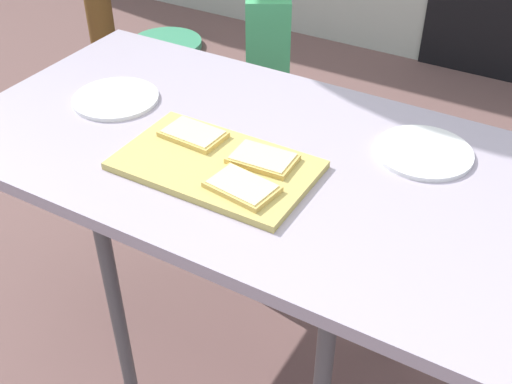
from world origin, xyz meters
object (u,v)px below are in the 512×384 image
at_px(garden_hose_coil, 166,44).
at_px(dining_table, 271,176).
at_px(plate_white_left, 116,99).
at_px(pizza_slice_far_right, 263,158).
at_px(pizza_slice_near_right, 242,186).
at_px(cutting_board, 216,165).
at_px(child_left, 267,61).
at_px(plate_white_right, 424,152).
at_px(pizza_slice_far_left, 193,134).

bearing_deg(garden_hose_coil, dining_table, -46.37).
bearing_deg(plate_white_left, pizza_slice_far_right, -8.57).
bearing_deg(pizza_slice_near_right, dining_table, 97.48).
xyz_separation_m(cutting_board, child_left, (-0.33, 0.82, -0.19)).
height_order(pizza_slice_near_right, plate_white_right, pizza_slice_near_right).
distance_m(cutting_board, pizza_slice_near_right, 0.11).
height_order(dining_table, garden_hose_coil, dining_table).
relative_size(dining_table, cutting_board, 3.53).
relative_size(dining_table, pizza_slice_far_left, 10.25).
relative_size(dining_table, garden_hose_coil, 3.60).
xyz_separation_m(pizza_slice_near_right, pizza_slice_far_right, (-0.01, 0.10, 0.00)).
distance_m(pizza_slice_far_right, child_left, 0.90).
bearing_deg(child_left, cutting_board, -67.91).
bearing_deg(pizza_slice_far_right, plate_white_right, 38.19).
bearing_deg(garden_hose_coil, child_left, -38.78).
relative_size(plate_white_right, plate_white_left, 1.00).
height_order(cutting_board, pizza_slice_near_right, pizza_slice_near_right).
bearing_deg(pizza_slice_near_right, plate_white_left, 159.67).
xyz_separation_m(child_left, garden_hose_coil, (-1.18, 0.95, -0.58)).
height_order(pizza_slice_far_left, plate_white_right, pizza_slice_far_left).
bearing_deg(plate_white_right, dining_table, -149.48).
xyz_separation_m(pizza_slice_far_left, pizza_slice_near_right, (0.19, -0.11, 0.00)).
height_order(cutting_board, child_left, child_left).
bearing_deg(dining_table, garden_hose_coil, 133.63).
distance_m(dining_table, child_left, 0.84).
relative_size(cutting_board, plate_white_right, 1.94).
distance_m(pizza_slice_near_right, pizza_slice_far_right, 0.11).
distance_m(pizza_slice_far_right, garden_hose_coil, 2.47).
xyz_separation_m(plate_white_left, garden_hose_coil, (-1.14, 1.65, -0.76)).
height_order(pizza_slice_far_left, child_left, child_left).
bearing_deg(plate_white_left, garden_hose_coil, 124.74).
xyz_separation_m(pizza_slice_far_left, plate_white_left, (-0.27, 0.06, -0.02)).
xyz_separation_m(pizza_slice_far_right, garden_hose_coil, (-1.60, 1.72, -0.78)).
xyz_separation_m(pizza_slice_far_right, plate_white_right, (0.28, 0.22, -0.02)).
xyz_separation_m(dining_table, pizza_slice_far_right, (0.01, -0.05, 0.08)).
xyz_separation_m(cutting_board, plate_white_right, (0.36, 0.27, -0.00)).
distance_m(pizza_slice_near_right, child_left, 0.99).
bearing_deg(plate_white_left, pizza_slice_far_left, -12.68).
xyz_separation_m(plate_white_left, child_left, (0.04, 0.70, -0.18)).
height_order(child_left, garden_hose_coil, child_left).
relative_size(cutting_board, pizza_slice_near_right, 2.78).
bearing_deg(plate_white_left, dining_table, -2.32).
bearing_deg(child_left, pizza_slice_far_right, -61.60).
xyz_separation_m(pizza_slice_far_left, pizza_slice_far_right, (0.18, -0.01, 0.00)).
xyz_separation_m(pizza_slice_near_right, child_left, (-0.43, 0.87, -0.20)).
relative_size(cutting_board, garden_hose_coil, 1.02).
relative_size(cutting_board, pizza_slice_far_left, 2.90).
bearing_deg(pizza_slice_far_left, cutting_board, -31.09).
relative_size(pizza_slice_far_left, child_left, 0.14).
bearing_deg(child_left, dining_table, -60.39).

